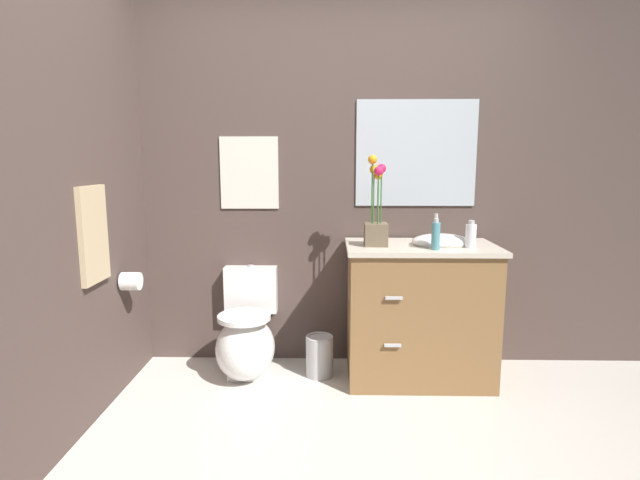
{
  "coord_description": "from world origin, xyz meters",
  "views": [
    {
      "loc": [
        -0.1,
        -1.96,
        1.41
      ],
      "look_at": [
        -0.16,
        1.07,
        0.92
      ],
      "focal_mm": 27.93,
      "sensor_mm": 36.0,
      "label": 1
    }
  ],
  "objects_px": {
    "toilet": "(247,339)",
    "soap_bottle": "(436,235)",
    "trash_bin": "(320,356)",
    "wall_poster": "(249,173)",
    "hanging_towel": "(93,235)",
    "vanity_cabinet": "(420,311)",
    "lotion_bottle": "(471,235)",
    "wall_mirror": "(416,153)",
    "toilet_paper_roll": "(131,281)",
    "flower_vase": "(376,218)"
  },
  "relations": [
    {
      "from": "toilet",
      "to": "soap_bottle",
      "type": "distance_m",
      "value": 1.39
    },
    {
      "from": "soap_bottle",
      "to": "trash_bin",
      "type": "xyz_separation_m",
      "value": [
        -0.69,
        0.18,
        -0.83
      ]
    },
    {
      "from": "wall_poster",
      "to": "toilet",
      "type": "bearing_deg",
      "value": -90.0
    },
    {
      "from": "wall_poster",
      "to": "hanging_towel",
      "type": "relative_size",
      "value": 0.93
    },
    {
      "from": "wall_poster",
      "to": "trash_bin",
      "type": "bearing_deg",
      "value": -29.95
    },
    {
      "from": "vanity_cabinet",
      "to": "lotion_bottle",
      "type": "bearing_deg",
      "value": -19.33
    },
    {
      "from": "soap_bottle",
      "to": "trash_bin",
      "type": "relative_size",
      "value": 0.68
    },
    {
      "from": "trash_bin",
      "to": "wall_mirror",
      "type": "distance_m",
      "value": 1.49
    },
    {
      "from": "toilet_paper_roll",
      "to": "hanging_towel",
      "type": "bearing_deg",
      "value": -99.84
    },
    {
      "from": "lotion_bottle",
      "to": "wall_mirror",
      "type": "xyz_separation_m",
      "value": [
        -0.28,
        0.39,
        0.49
      ]
    },
    {
      "from": "soap_bottle",
      "to": "trash_bin",
      "type": "height_order",
      "value": "soap_bottle"
    },
    {
      "from": "soap_bottle",
      "to": "wall_poster",
      "type": "xyz_separation_m",
      "value": [
        -1.17,
        0.46,
        0.35
      ]
    },
    {
      "from": "trash_bin",
      "to": "wall_mirror",
      "type": "height_order",
      "value": "wall_mirror"
    },
    {
      "from": "soap_bottle",
      "to": "toilet_paper_roll",
      "type": "distance_m",
      "value": 1.86
    },
    {
      "from": "flower_vase",
      "to": "wall_mirror",
      "type": "relative_size",
      "value": 0.7
    },
    {
      "from": "lotion_bottle",
      "to": "wall_poster",
      "type": "height_order",
      "value": "wall_poster"
    },
    {
      "from": "toilet",
      "to": "soap_bottle",
      "type": "bearing_deg",
      "value": -9.31
    },
    {
      "from": "hanging_towel",
      "to": "vanity_cabinet",
      "type": "bearing_deg",
      "value": 14.83
    },
    {
      "from": "wall_mirror",
      "to": "toilet_paper_roll",
      "type": "xyz_separation_m",
      "value": [
        -1.78,
        -0.46,
        -0.77
      ]
    },
    {
      "from": "toilet",
      "to": "flower_vase",
      "type": "bearing_deg",
      "value": -4.19
    },
    {
      "from": "soap_bottle",
      "to": "wall_poster",
      "type": "relative_size",
      "value": 0.38
    },
    {
      "from": "flower_vase",
      "to": "wall_mirror",
      "type": "height_order",
      "value": "wall_mirror"
    },
    {
      "from": "toilet",
      "to": "flower_vase",
      "type": "xyz_separation_m",
      "value": [
        0.83,
        -0.06,
        0.81
      ]
    },
    {
      "from": "flower_vase",
      "to": "trash_bin",
      "type": "xyz_separation_m",
      "value": [
        -0.35,
        0.05,
        -0.92
      ]
    },
    {
      "from": "wall_poster",
      "to": "flower_vase",
      "type": "bearing_deg",
      "value": -21.57
    },
    {
      "from": "toilet",
      "to": "wall_mirror",
      "type": "xyz_separation_m",
      "value": [
        1.12,
        0.27,
        1.21
      ]
    },
    {
      "from": "toilet",
      "to": "soap_bottle",
      "type": "height_order",
      "value": "soap_bottle"
    },
    {
      "from": "wall_poster",
      "to": "vanity_cabinet",
      "type": "bearing_deg",
      "value": -14.67
    },
    {
      "from": "toilet",
      "to": "lotion_bottle",
      "type": "xyz_separation_m",
      "value": [
        1.4,
        -0.12,
        0.71
      ]
    },
    {
      "from": "vanity_cabinet",
      "to": "wall_mirror",
      "type": "bearing_deg",
      "value": 90.52
    },
    {
      "from": "toilet",
      "to": "hanging_towel",
      "type": "relative_size",
      "value": 1.33
    },
    {
      "from": "hanging_towel",
      "to": "trash_bin",
      "type": "bearing_deg",
      "value": 22.82
    },
    {
      "from": "flower_vase",
      "to": "lotion_bottle",
      "type": "xyz_separation_m",
      "value": [
        0.57,
        -0.06,
        -0.1
      ]
    },
    {
      "from": "toilet",
      "to": "wall_mirror",
      "type": "distance_m",
      "value": 1.67
    },
    {
      "from": "trash_bin",
      "to": "wall_poster",
      "type": "height_order",
      "value": "wall_poster"
    },
    {
      "from": "hanging_towel",
      "to": "wall_mirror",
      "type": "bearing_deg",
      "value": 23.04
    },
    {
      "from": "trash_bin",
      "to": "toilet_paper_roll",
      "type": "height_order",
      "value": "toilet_paper_roll"
    },
    {
      "from": "vanity_cabinet",
      "to": "soap_bottle",
      "type": "height_order",
      "value": "soap_bottle"
    },
    {
      "from": "toilet",
      "to": "toilet_paper_roll",
      "type": "height_order",
      "value": "toilet_paper_roll"
    },
    {
      "from": "toilet_paper_roll",
      "to": "trash_bin",
      "type": "bearing_deg",
      "value": 9.29
    },
    {
      "from": "lotion_bottle",
      "to": "toilet_paper_roll",
      "type": "xyz_separation_m",
      "value": [
        -2.06,
        -0.07,
        -0.28
      ]
    },
    {
      "from": "lotion_bottle",
      "to": "hanging_towel",
      "type": "bearing_deg",
      "value": -169.54
    },
    {
      "from": "flower_vase",
      "to": "soap_bottle",
      "type": "height_order",
      "value": "flower_vase"
    },
    {
      "from": "soap_bottle",
      "to": "flower_vase",
      "type": "bearing_deg",
      "value": 158.96
    },
    {
      "from": "vanity_cabinet",
      "to": "toilet",
      "type": "bearing_deg",
      "value": 178.65
    },
    {
      "from": "toilet",
      "to": "wall_poster",
      "type": "distance_m",
      "value": 1.11
    },
    {
      "from": "flower_vase",
      "to": "soap_bottle",
      "type": "distance_m",
      "value": 0.38
    },
    {
      "from": "lotion_bottle",
      "to": "toilet_paper_roll",
      "type": "distance_m",
      "value": 2.08
    },
    {
      "from": "vanity_cabinet",
      "to": "wall_poster",
      "type": "distance_m",
      "value": 1.45
    },
    {
      "from": "toilet",
      "to": "flower_vase",
      "type": "height_order",
      "value": "flower_vase"
    }
  ]
}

